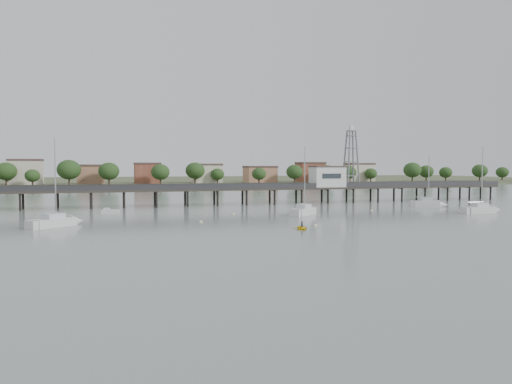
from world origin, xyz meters
TOP-DOWN VIEW (x-y plane):
  - ground_plane at (0.00, 0.00)m, footprint 500.00×500.00m
  - pier at (0.00, 60.00)m, footprint 150.00×5.00m
  - pier_building at (25.00, 60.00)m, footprint 8.40×5.40m
  - lattice_tower at (31.50, 60.00)m, footprint 3.20×3.20m
  - sailboat_a at (-34.62, 27.57)m, footprint 8.17×7.66m
  - sailboat_c at (8.77, 34.05)m, footprint 7.82×7.31m
  - sailboat_d at (43.69, 26.70)m, footprint 8.46×2.78m
  - sailboat_e at (42.96, 42.64)m, footprint 7.65×5.14m
  - white_tender at (-27.40, 46.13)m, footprint 3.49×2.02m
  - yellow_dinghy at (-0.51, 13.34)m, footprint 2.20×0.95m
  - dinghy_occupant at (-0.51, 13.34)m, footprint 0.56×1.03m
  - mooring_buoys at (2.44, 31.43)m, footprint 78.33×22.73m
  - far_shore at (0.36, 239.58)m, footprint 500.00×170.00m

SIDE VIEW (x-z plane):
  - ground_plane at x=0.00m, z-range 0.00..0.00m
  - yellow_dinghy at x=-0.51m, z-range -1.49..1.49m
  - dinghy_occupant at x=-0.51m, z-range -0.12..0.12m
  - mooring_buoys at x=2.44m, z-range -0.12..0.28m
  - white_tender at x=-27.40m, z-range -0.24..1.03m
  - sailboat_a at x=-34.62m, z-range -6.51..7.79m
  - sailboat_d at x=43.69m, z-range -6.27..7.55m
  - sailboat_c at x=8.77m, z-range -6.21..7.49m
  - sailboat_e at x=42.96m, z-range -5.54..6.83m
  - far_shore at x=0.36m, z-range -4.25..6.15m
  - pier at x=0.00m, z-range 1.04..6.54m
  - pier_building at x=25.00m, z-range 4.02..9.32m
  - lattice_tower at x=31.50m, z-range 3.35..18.85m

